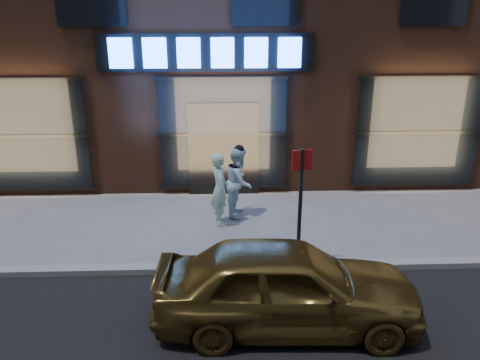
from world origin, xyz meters
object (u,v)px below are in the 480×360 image
object	(u,v)px
sign_post	(300,198)
gold_sedan	(287,285)
man_cap	(239,182)
man_bowtie	(220,189)

from	to	relation	value
sign_post	gold_sedan	bearing A→B (deg)	-114.47
man_cap	sign_post	bearing A→B (deg)	-147.02
man_cap	gold_sedan	size ratio (longest dim) A/B	0.41
man_bowtie	sign_post	xyz separation A→B (m)	(1.45, -1.97, 0.56)
man_bowtie	man_cap	bearing A→B (deg)	-55.53
gold_sedan	sign_post	bearing A→B (deg)	-12.51
man_cap	gold_sedan	xyz separation A→B (m)	(0.56, -4.15, -0.14)
gold_sedan	sign_post	size ratio (longest dim) A/B	1.73
man_bowtie	man_cap	xyz separation A→B (m)	(0.45, 0.49, -0.01)
man_bowtie	gold_sedan	size ratio (longest dim) A/B	0.42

